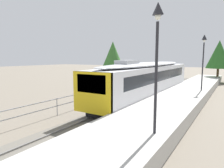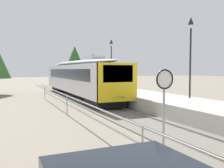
{
  "view_description": "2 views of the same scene",
  "coord_description": "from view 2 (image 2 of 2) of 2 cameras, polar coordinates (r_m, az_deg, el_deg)",
  "views": [
    {
      "loc": [
        7.33,
        11.22,
        4.09
      ],
      "look_at": [
        -1.0,
        24.69,
        2.0
      ],
      "focal_mm": 32.28,
      "sensor_mm": 36.0,
      "label": 1
    },
    {
      "loc": [
        -6.79,
        6.12,
        2.79
      ],
      "look_at": [
        0.0,
        21.69,
        1.8
      ],
      "focal_mm": 39.8,
      "sensor_mm": 36.0,
      "label": 2
    }
  ],
  "objects": [
    {
      "name": "ground_plane",
      "position": [
        16.56,
        -10.06,
        -6.41
      ],
      "size": [
        160.0,
        160.0,
        0.0
      ],
      "primitive_type": "plane",
      "color": "slate"
    },
    {
      "name": "track_rails",
      "position": [
        17.49,
        -0.41,
        -5.73
      ],
      "size": [
        3.2,
        60.0,
        0.14
      ],
      "color": "#6B665B",
      "rests_on": "ground"
    },
    {
      "name": "commuter_train",
      "position": [
        24.74,
        -7.62,
        1.81
      ],
      "size": [
        2.82,
        18.66,
        3.74
      ],
      "color": "silver",
      "rests_on": "track_rails"
    },
    {
      "name": "station_platform",
      "position": [
        18.93,
        8.7,
        -3.8
      ],
      "size": [
        3.9,
        60.0,
        0.9
      ],
      "primitive_type": "cube",
      "color": "#B7B5AD",
      "rests_on": "ground"
    },
    {
      "name": "platform_lamp_mid_platform",
      "position": [
        17.37,
        17.62,
        9.24
      ],
      "size": [
        0.34,
        0.34,
        5.35
      ],
      "color": "#232328",
      "rests_on": "station_platform"
    },
    {
      "name": "platform_lamp_far_end",
      "position": [
        28.63,
        -0.17,
        7.0
      ],
      "size": [
        0.34,
        0.34,
        5.35
      ],
      "color": "#232328",
      "rests_on": "station_platform"
    },
    {
      "name": "speed_limit_sign",
      "position": [
        7.58,
        11.95,
        -1.76
      ],
      "size": [
        0.61,
        0.1,
        2.81
      ],
      "color": "#9EA0A5",
      "rests_on": "ground"
    },
    {
      "name": "carpark_fence",
      "position": [
        7.09,
        7.01,
        -12.07
      ],
      "size": [
        0.06,
        36.06,
        1.25
      ],
      "color": "#9EA0A5",
      "rests_on": "ground"
    },
    {
      "name": "tree_behind_station_far",
      "position": [
        45.51,
        -4.45,
        4.54
      ],
      "size": [
        4.21,
        4.21,
        5.65
      ],
      "color": "brown",
      "rests_on": "ground"
    },
    {
      "name": "tree_distant_left",
      "position": [
        44.42,
        -8.55,
        5.63
      ],
      "size": [
        3.94,
        3.94,
        6.92
      ],
      "color": "brown",
      "rests_on": "ground"
    }
  ]
}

